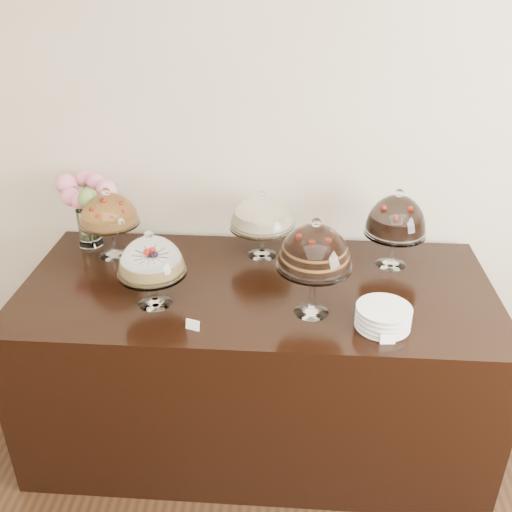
# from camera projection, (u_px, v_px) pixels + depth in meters

# --- Properties ---
(wall_back) EXTENTS (5.00, 0.04, 3.00)m
(wall_back) POSITION_uv_depth(u_px,v_px,m) (321.00, 127.00, 2.85)
(wall_back) COLOR beige
(wall_back) RESTS_ON ground
(display_counter) EXTENTS (2.20, 1.00, 0.90)m
(display_counter) POSITION_uv_depth(u_px,v_px,m) (257.00, 361.00, 2.88)
(display_counter) COLOR black
(display_counter) RESTS_ON ground
(cake_stand_sugar_sponge) EXTENTS (0.30, 0.30, 0.36)m
(cake_stand_sugar_sponge) POSITION_uv_depth(u_px,v_px,m) (151.00, 259.00, 2.42)
(cake_stand_sugar_sponge) COLOR white
(cake_stand_sugar_sponge) RESTS_ON display_counter
(cake_stand_choco_layer) EXTENTS (0.31, 0.31, 0.45)m
(cake_stand_choco_layer) POSITION_uv_depth(u_px,v_px,m) (315.00, 250.00, 2.32)
(cake_stand_choco_layer) COLOR white
(cake_stand_choco_layer) RESTS_ON display_counter
(cake_stand_cheesecake) EXTENTS (0.33, 0.33, 0.35)m
(cake_stand_cheesecake) POSITION_uv_depth(u_px,v_px,m) (262.00, 215.00, 2.82)
(cake_stand_cheesecake) COLOR white
(cake_stand_cheesecake) RESTS_ON display_counter
(cake_stand_dark_choco) EXTENTS (0.30, 0.30, 0.40)m
(cake_stand_dark_choco) POSITION_uv_depth(u_px,v_px,m) (396.00, 218.00, 2.72)
(cake_stand_dark_choco) COLOR white
(cake_stand_dark_choco) RESTS_ON display_counter
(cake_stand_fruit_tart) EXTENTS (0.30, 0.30, 0.37)m
(cake_stand_fruit_tart) POSITION_uv_depth(u_px,v_px,m) (109.00, 212.00, 2.82)
(cake_stand_fruit_tart) COLOR white
(cake_stand_fruit_tart) RESTS_ON display_counter
(flower_vase) EXTENTS (0.33, 0.29, 0.37)m
(flower_vase) POSITION_uv_depth(u_px,v_px,m) (85.00, 201.00, 2.93)
(flower_vase) COLOR white
(flower_vase) RESTS_ON display_counter
(plate_stack) EXTENTS (0.22, 0.22, 0.09)m
(plate_stack) POSITION_uv_depth(u_px,v_px,m) (383.00, 317.00, 2.35)
(plate_stack) COLOR white
(plate_stack) RESTS_ON display_counter
(price_card_left) EXTENTS (0.06, 0.03, 0.04)m
(price_card_left) POSITION_uv_depth(u_px,v_px,m) (193.00, 325.00, 2.34)
(price_card_left) COLOR white
(price_card_left) RESTS_ON display_counter
(price_card_right) EXTENTS (0.06, 0.02, 0.04)m
(price_card_right) POSITION_uv_depth(u_px,v_px,m) (388.00, 339.00, 2.26)
(price_card_right) COLOR white
(price_card_right) RESTS_ON display_counter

